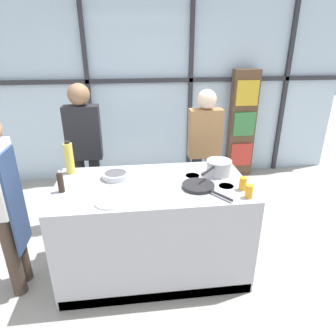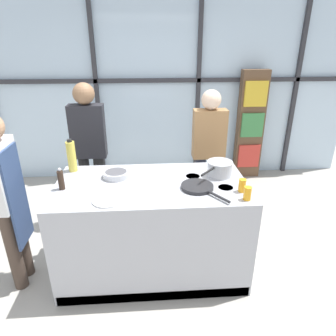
{
  "view_description": "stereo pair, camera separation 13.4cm",
  "coord_description": "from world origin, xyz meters",
  "views": [
    {
      "loc": [
        -0.15,
        -2.38,
        2.11
      ],
      "look_at": [
        0.15,
        0.1,
        1.03
      ],
      "focal_mm": 32.0,
      "sensor_mm": 36.0,
      "label": 1
    },
    {
      "loc": [
        -0.02,
        -2.4,
        2.11
      ],
      "look_at": [
        0.15,
        0.1,
        1.03
      ],
      "focal_mm": 32.0,
      "sensor_mm": 36.0,
      "label": 2
    }
  ],
  "objects": [
    {
      "name": "white_plate",
      "position": [
        -0.35,
        -0.29,
        0.94
      ],
      "size": [
        0.25,
        0.25,
        0.01
      ],
      "primitive_type": "cylinder",
      "color": "white",
      "rests_on": "demo_island"
    },
    {
      "name": "frying_pan",
      "position": [
        0.4,
        -0.13,
        0.95
      ],
      "size": [
        0.36,
        0.44,
        0.03
      ],
      "color": "#232326",
      "rests_on": "demo_island"
    },
    {
      "name": "demo_island",
      "position": [
        0.0,
        -0.0,
        0.47
      ],
      "size": [
        1.71,
        0.9,
        0.93
      ],
      "color": "#A8AAB2",
      "rests_on": "ground_plane"
    },
    {
      "name": "juice_glass_far",
      "position": [
        0.75,
        -0.21,
        0.99
      ],
      "size": [
        0.06,
        0.06,
        0.11
      ],
      "primitive_type": "cylinder",
      "color": "orange",
      "rests_on": "demo_island"
    },
    {
      "name": "ground_plane",
      "position": [
        0.0,
        0.0,
        0.0
      ],
      "size": [
        18.0,
        18.0,
        0.0
      ],
      "primitive_type": "plane",
      "color": "#ADA89E"
    },
    {
      "name": "saucepan",
      "position": [
        0.64,
        0.12,
        1.0
      ],
      "size": [
        0.34,
        0.36,
        0.14
      ],
      "color": "silver",
      "rests_on": "demo_island"
    },
    {
      "name": "pepper_grinder",
      "position": [
        -0.76,
        -0.06,
        1.02
      ],
      "size": [
        0.05,
        0.05,
        0.2
      ],
      "color": "#332319",
      "rests_on": "demo_island"
    },
    {
      "name": "chef",
      "position": [
        -1.22,
        -0.1,
        0.93
      ],
      "size": [
        0.23,
        0.37,
        1.61
      ],
      "rotation": [
        0.0,
        0.0,
        -1.57
      ],
      "color": "#47382D",
      "rests_on": "ground_plane"
    },
    {
      "name": "bookshelf",
      "position": [
        1.6,
        2.09,
        0.85
      ],
      "size": [
        0.41,
        0.19,
        1.7
      ],
      "color": "brown",
      "rests_on": "ground_plane"
    },
    {
      "name": "mixing_bowl",
      "position": [
        -0.32,
        0.16,
        0.96
      ],
      "size": [
        0.24,
        0.24,
        0.06
      ],
      "color": "silver",
      "rests_on": "demo_island"
    },
    {
      "name": "spectator_center_left",
      "position": [
        0.7,
        0.94,
        0.92
      ],
      "size": [
        0.38,
        0.22,
        1.6
      ],
      "rotation": [
        0.0,
        0.0,
        3.14
      ],
      "color": "#232838",
      "rests_on": "ground_plane"
    },
    {
      "name": "back_window_wall",
      "position": [
        0.0,
        2.28,
        1.4
      ],
      "size": [
        6.4,
        0.1,
        2.8
      ],
      "color": "silver",
      "rests_on": "ground_plane"
    },
    {
      "name": "oil_bottle",
      "position": [
        -0.75,
        0.33,
        1.08
      ],
      "size": [
        0.08,
        0.08,
        0.32
      ],
      "color": "#E0CC4C",
      "rests_on": "demo_island"
    },
    {
      "name": "spectator_far_left",
      "position": [
        -0.7,
        0.94,
        0.98
      ],
      "size": [
        0.39,
        0.24,
        1.69
      ],
      "rotation": [
        0.0,
        0.0,
        3.14
      ],
      "color": "black",
      "rests_on": "ground_plane"
    },
    {
      "name": "juice_glass_near",
      "position": [
        0.75,
        -0.35,
        0.99
      ],
      "size": [
        0.06,
        0.06,
        0.11
      ],
      "primitive_type": "cylinder",
      "color": "orange",
      "rests_on": "demo_island"
    }
  ]
}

